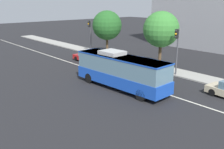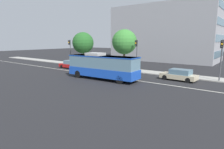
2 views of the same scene
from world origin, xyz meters
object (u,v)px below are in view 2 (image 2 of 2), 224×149
(transit_bus, at_px, (102,66))
(traffic_light_near_corner, at_px, (136,50))
(traffic_light_far_corner, at_px, (70,48))
(street_tree_kerbside_left, at_px, (124,42))
(street_tree_kerbside_centre, at_px, (83,43))
(traffic_light_mid_block, at_px, (221,53))
(sedan_red, at_px, (71,64))
(sedan_beige, at_px, (179,75))

(transit_bus, bearing_deg, traffic_light_near_corner, 81.05)
(traffic_light_far_corner, height_order, street_tree_kerbside_left, street_tree_kerbside_left)
(transit_bus, distance_m, street_tree_kerbside_centre, 15.34)
(transit_bus, height_order, traffic_light_near_corner, traffic_light_near_corner)
(traffic_light_mid_block, height_order, traffic_light_far_corner, same)
(sedan_red, xyz_separation_m, street_tree_kerbside_centre, (-1.30, 4.47, 3.84))
(traffic_light_far_corner, bearing_deg, traffic_light_near_corner, 83.91)
(sedan_red, bearing_deg, street_tree_kerbside_left, -157.12)
(traffic_light_mid_block, xyz_separation_m, street_tree_kerbside_centre, (-25.00, 1.00, 1.00))
(sedan_beige, relative_size, street_tree_kerbside_left, 0.66)
(traffic_light_near_corner, height_order, street_tree_kerbside_left, street_tree_kerbside_left)
(traffic_light_near_corner, bearing_deg, transit_bus, -4.05)
(sedan_red, relative_size, street_tree_kerbside_left, 0.66)
(sedan_beige, bearing_deg, traffic_light_near_corner, -12.01)
(traffic_light_near_corner, bearing_deg, street_tree_kerbside_centre, -93.30)
(transit_bus, xyz_separation_m, traffic_light_mid_block, (12.57, 7.55, 1.75))
(sedan_red, xyz_separation_m, traffic_light_near_corner, (11.87, 3.35, 2.84))
(transit_bus, distance_m, sedan_red, 11.91)
(traffic_light_mid_block, bearing_deg, traffic_light_near_corner, -86.22)
(traffic_light_near_corner, bearing_deg, traffic_light_mid_block, 92.22)
(traffic_light_mid_block, bearing_deg, traffic_light_far_corner, -87.11)
(traffic_light_near_corner, relative_size, street_tree_kerbside_centre, 0.77)
(sedan_red, bearing_deg, transit_bus, 158.27)
(sedan_red, relative_size, traffic_light_near_corner, 0.87)
(sedan_beige, relative_size, traffic_light_near_corner, 0.88)
(transit_bus, height_order, traffic_light_far_corner, traffic_light_far_corner)
(transit_bus, distance_m, street_tree_kerbside_left, 8.98)
(sedan_red, bearing_deg, traffic_light_near_corner, -165.89)
(sedan_red, xyz_separation_m, street_tree_kerbside_left, (9.03, 4.12, 4.10))
(street_tree_kerbside_left, bearing_deg, traffic_light_near_corner, -15.18)
(street_tree_kerbside_left, xyz_separation_m, street_tree_kerbside_centre, (-10.33, 0.36, -0.26))
(sedan_red, distance_m, traffic_light_mid_block, 24.12)
(sedan_beige, height_order, traffic_light_mid_block, traffic_light_mid_block)
(traffic_light_mid_block, bearing_deg, street_tree_kerbside_left, -89.35)
(sedan_red, relative_size, street_tree_kerbside_centre, 0.68)
(traffic_light_near_corner, xyz_separation_m, traffic_light_mid_block, (11.83, 0.13, 0.00))
(traffic_light_mid_block, distance_m, traffic_light_far_corner, 28.08)
(transit_bus, height_order, street_tree_kerbside_left, street_tree_kerbside_left)
(sedan_red, height_order, street_tree_kerbside_left, street_tree_kerbside_left)
(traffic_light_near_corner, bearing_deg, sedan_beige, 76.87)
(traffic_light_near_corner, height_order, traffic_light_mid_block, same)
(transit_bus, bearing_deg, traffic_light_mid_block, 27.70)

